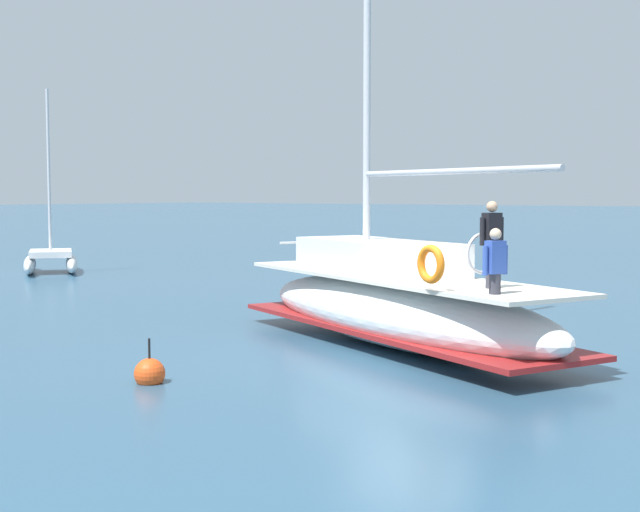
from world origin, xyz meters
TOP-DOWN VIEW (x-y plane):
  - ground_plane at (0.00, 0.00)m, footprint 400.00×400.00m
  - main_sailboat at (1.37, 1.15)m, footprint 6.10×9.75m
  - moored_sloop_near at (7.66, 20.91)m, footprint 4.24×4.62m
  - mooring_buoy at (-4.20, 2.63)m, footprint 0.53×0.53m

SIDE VIEW (x-z plane):
  - ground_plane at x=0.00m, z-range 0.00..0.00m
  - mooring_buoy at x=-4.20m, z-range -0.27..0.59m
  - moored_sloop_near at x=7.66m, z-range -3.09..4.17m
  - main_sailboat at x=1.37m, z-range -5.81..7.63m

